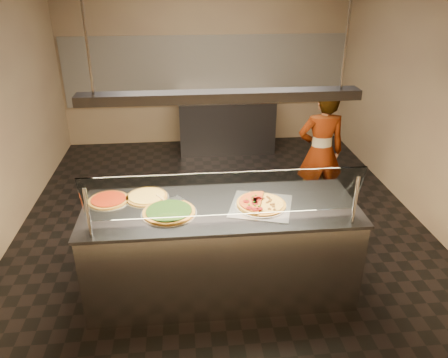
{
  "coord_description": "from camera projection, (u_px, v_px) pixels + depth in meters",
  "views": [
    {
      "loc": [
        -0.44,
        -4.71,
        2.86
      ],
      "look_at": [
        -0.06,
        -0.86,
        1.02
      ],
      "focal_mm": 35.0,
      "sensor_mm": 36.0,
      "label": 1
    }
  ],
  "objects": [
    {
      "name": "worker",
      "position": [
        320.0,
        152.0,
        5.47
      ],
      "size": [
        0.59,
        0.39,
        1.63
      ],
      "primitive_type": "imported",
      "rotation": [
        0.0,
        0.0,
        3.14
      ],
      "color": "black",
      "rests_on": "ground"
    },
    {
      "name": "wall_back",
      "position": [
        206.0,
        59.0,
        7.56
      ],
      "size": [
        5.0,
        0.02,
        3.0
      ],
      "primitive_type": "cube",
      "color": "tan",
      "rests_on": "ground"
    },
    {
      "name": "heat_lamp_housing",
      "position": [
        220.0,
        96.0,
        3.53
      ],
      "size": [
        2.3,
        0.18,
        0.08
      ],
      "primitive_type": "cube",
      "color": "#3E3E44",
      "rests_on": "ceiling"
    },
    {
      "name": "half_pizza_sausage",
      "position": [
        272.0,
        203.0,
        3.97
      ],
      "size": [
        0.34,
        0.49,
        0.04
      ],
      "color": "#8B5D1E",
      "rests_on": "perforated_tray"
    },
    {
      "name": "wall_front",
      "position": [
        279.0,
        277.0,
        2.15
      ],
      "size": [
        5.0,
        0.02,
        3.0
      ],
      "primitive_type": "cube",
      "color": "tan",
      "rests_on": "ground"
    },
    {
      "name": "tile_band",
      "position": [
        206.0,
        71.0,
        7.62
      ],
      "size": [
        4.9,
        0.02,
        1.2
      ],
      "primitive_type": "cube",
      "color": "silver",
      "rests_on": "wall_back"
    },
    {
      "name": "prep_table",
      "position": [
        226.0,
        123.0,
        7.62
      ],
      "size": [
        1.66,
        0.74,
        0.93
      ],
      "color": "#3E3E44",
      "rests_on": "ground"
    },
    {
      "name": "wall_right",
      "position": [
        436.0,
        101.0,
        5.08
      ],
      "size": [
        0.02,
        6.0,
        3.0
      ],
      "primitive_type": "cube",
      "color": "tan",
      "rests_on": "ground"
    },
    {
      "name": "sneeze_guard",
      "position": [
        225.0,
        195.0,
        3.53
      ],
      "size": [
        2.26,
        0.18,
        0.54
      ],
      "color": "#B7B7BC",
      "rests_on": "serving_counter"
    },
    {
      "name": "pizza_cheese",
      "position": [
        147.0,
        197.0,
        4.11
      ],
      "size": [
        0.42,
        0.42,
        0.03
      ],
      "color": "silver",
      "rests_on": "serving_counter"
    },
    {
      "name": "ground",
      "position": [
        222.0,
        223.0,
        5.5
      ],
      "size": [
        5.0,
        6.0,
        0.02
      ],
      "primitive_type": "cube",
      "color": "black",
      "rests_on": "ground"
    },
    {
      "name": "lamp_rod_left",
      "position": [
        85.0,
        27.0,
        3.21
      ],
      "size": [
        0.02,
        0.02,
        1.01
      ],
      "primitive_type": "cylinder",
      "color": "#B7B7BC",
      "rests_on": "ceiling"
    },
    {
      "name": "pizza_spinach",
      "position": [
        169.0,
        212.0,
        3.85
      ],
      "size": [
        0.49,
        0.49,
        0.03
      ],
      "color": "silver",
      "rests_on": "serving_counter"
    },
    {
      "name": "pizza_spatula",
      "position": [
        167.0,
        198.0,
        4.05
      ],
      "size": [
        0.27,
        0.19,
        0.02
      ],
      "color": "#B7B7BC",
      "rests_on": "pizza_spinach"
    },
    {
      "name": "serving_counter",
      "position": [
        221.0,
        249.0,
        4.17
      ],
      "size": [
        2.5,
        0.94,
        0.93
      ],
      "color": "#B7B7BC",
      "rests_on": "ground"
    },
    {
      "name": "perforated_tray",
      "position": [
        261.0,
        205.0,
        3.97
      ],
      "size": [
        0.67,
        0.67,
        0.01
      ],
      "color": "silver",
      "rests_on": "serving_counter"
    },
    {
      "name": "pizza_tomato",
      "position": [
        109.0,
        200.0,
        4.06
      ],
      "size": [
        0.4,
        0.4,
        0.03
      ],
      "color": "silver",
      "rests_on": "serving_counter"
    },
    {
      "name": "half_pizza_pepperoni",
      "position": [
        249.0,
        203.0,
        3.95
      ],
      "size": [
        0.34,
        0.49,
        0.05
      ],
      "color": "#8B5D1E",
      "rests_on": "perforated_tray"
    },
    {
      "name": "lamp_rod_right",
      "position": [
        348.0,
        24.0,
        3.38
      ],
      "size": [
        0.02,
        0.02,
        1.01
      ],
      "primitive_type": "cylinder",
      "color": "#B7B7BC",
      "rests_on": "ceiling"
    }
  ]
}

